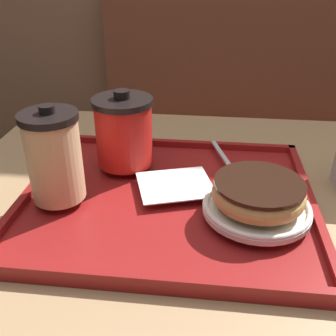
# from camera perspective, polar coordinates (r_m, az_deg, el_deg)

# --- Properties ---
(booth_bench) EXTENTS (1.25, 0.44, 1.00)m
(booth_bench) POSITION_cam_1_polar(r_m,az_deg,el_deg) (1.58, 13.75, -1.47)
(booth_bench) COLOR brown
(booth_bench) RESTS_ON ground_plane
(cafe_table) EXTENTS (0.83, 0.83, 0.74)m
(cafe_table) POSITION_cam_1_polar(r_m,az_deg,el_deg) (0.73, 2.22, -18.94)
(cafe_table) COLOR tan
(cafe_table) RESTS_ON ground_plane
(serving_tray) EXTENTS (0.45, 0.38, 0.02)m
(serving_tray) POSITION_cam_1_polar(r_m,az_deg,el_deg) (0.62, 0.00, -4.59)
(serving_tray) COLOR maroon
(serving_tray) RESTS_ON cafe_table
(napkin_paper) EXTENTS (0.14, 0.13, 0.00)m
(napkin_paper) POSITION_cam_1_polar(r_m,az_deg,el_deg) (0.63, 1.05, -2.42)
(napkin_paper) COLOR white
(napkin_paper) RESTS_ON serving_tray
(coffee_cup_front) EXTENTS (0.08, 0.08, 0.14)m
(coffee_cup_front) POSITION_cam_1_polar(r_m,az_deg,el_deg) (0.59, -16.21, 1.67)
(coffee_cup_front) COLOR #E0B784
(coffee_cup_front) RESTS_ON serving_tray
(coffee_cup_rear) EXTENTS (0.10, 0.10, 0.13)m
(coffee_cup_rear) POSITION_cam_1_polar(r_m,az_deg,el_deg) (0.67, -6.43, 5.39)
(coffee_cup_rear) COLOR red
(coffee_cup_rear) RESTS_ON serving_tray
(plate_with_chocolate_donut) EXTENTS (0.15, 0.15, 0.01)m
(plate_with_chocolate_donut) POSITION_cam_1_polar(r_m,az_deg,el_deg) (0.58, 12.72, -5.58)
(plate_with_chocolate_donut) COLOR white
(plate_with_chocolate_donut) RESTS_ON serving_tray
(donut_chocolate_glazed) EXTENTS (0.13, 0.13, 0.04)m
(donut_chocolate_glazed) POSITION_cam_1_polar(r_m,az_deg,el_deg) (0.56, 12.99, -3.49)
(donut_chocolate_glazed) COLOR tan
(donut_chocolate_glazed) RESTS_ON plate_with_chocolate_donut
(spoon) EXTENTS (0.06, 0.14, 0.01)m
(spoon) POSITION_cam_1_polar(r_m,az_deg,el_deg) (0.68, 8.99, 0.44)
(spoon) COLOR silver
(spoon) RESTS_ON serving_tray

